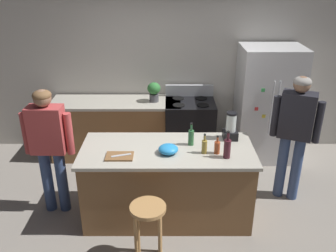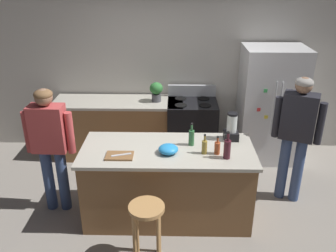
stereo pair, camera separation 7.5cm
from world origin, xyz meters
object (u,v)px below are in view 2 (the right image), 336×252
object	(u,v)px
mixing_bowl	(168,149)
cutting_board	(119,156)
kitchen_island	(167,183)
refrigerator	(270,105)
bottle_wine	(227,149)
bottle_cooking_sauce	(217,148)
potted_plant	(156,91)
person_by_island_left	(50,140)
chef_knife	(121,155)
bottle_olive_oil	(191,137)
blender_appliance	(232,128)
person_by_sink_right	(297,129)
bar_stool	(147,219)
bottle_vinegar	(204,147)
stove_range	(192,129)

from	to	relation	value
mixing_bowl	cutting_board	bearing A→B (deg)	-170.34
kitchen_island	refrigerator	distance (m)	2.18
bottle_wine	bottle_cooking_sauce	size ratio (longest dim) A/B	1.46
potted_plant	cutting_board	world-z (taller)	potted_plant
person_by_island_left	chef_knife	distance (m)	0.93
bottle_cooking_sauce	bottle_olive_oil	distance (m)	0.35
potted_plant	blender_appliance	distance (m)	1.61
mixing_bowl	chef_knife	world-z (taller)	mixing_bowl
kitchen_island	bottle_cooking_sauce	bearing A→B (deg)	-10.87
potted_plant	cutting_board	xyz separation A→B (m)	(-0.32, -1.74, -0.16)
refrigerator	bottle_wine	distance (m)	1.92
person_by_island_left	kitchen_island	bearing A→B (deg)	-4.48
person_by_sink_right	bottle_olive_oil	bearing A→B (deg)	-167.88
bottle_cooking_sauce	mixing_bowl	xyz separation A→B (m)	(-0.54, 0.00, -0.03)
blender_appliance	bottle_wine	xyz separation A→B (m)	(-0.11, -0.46, -0.03)
bar_stool	cutting_board	size ratio (longest dim) A/B	2.28
bar_stool	bottle_vinegar	size ratio (longest dim) A/B	2.90
bar_stool	person_by_island_left	bearing A→B (deg)	143.95
chef_knife	cutting_board	bearing A→B (deg)	162.77
bottle_wine	bottle_cooking_sauce	xyz separation A→B (m)	(-0.09, 0.09, -0.04)
person_by_sink_right	bottle_cooking_sauce	distance (m)	1.13
bar_stool	bottle_wine	bearing A→B (deg)	33.81
bar_stool	blender_appliance	xyz separation A→B (m)	(0.95, 1.02, 0.53)
bar_stool	bottle_vinegar	world-z (taller)	bottle_vinegar
potted_plant	bottle_wine	xyz separation A→B (m)	(0.85, -1.75, -0.06)
kitchen_island	bottle_cooking_sauce	distance (m)	0.78
kitchen_island	bottle_wine	xyz separation A→B (m)	(0.65, -0.20, 0.57)
person_by_island_left	mixing_bowl	size ratio (longest dim) A/B	7.20
person_by_island_left	bottle_vinegar	size ratio (longest dim) A/B	6.74
bottle_olive_oil	cutting_board	distance (m)	0.85
person_by_island_left	person_by_sink_right	xyz separation A→B (m)	(2.95, 0.27, 0.05)
bottle_cooking_sauce	cutting_board	world-z (taller)	bottle_cooking_sauce
bottle_cooking_sauce	mixing_bowl	size ratio (longest dim) A/B	0.98
bottle_cooking_sauce	bar_stool	bearing A→B (deg)	-138.55
refrigerator	bar_stool	size ratio (longest dim) A/B	2.58
bar_stool	stove_range	bearing A→B (deg)	76.75
person_by_sink_right	refrigerator	bearing A→B (deg)	92.63
stove_range	cutting_board	world-z (taller)	stove_range
bottle_cooking_sauce	bottle_olive_oil	bearing A→B (deg)	142.96
bar_stool	bottle_cooking_sauce	bearing A→B (deg)	41.45
potted_plant	bottle_olive_oil	world-z (taller)	potted_plant
refrigerator	person_by_island_left	size ratio (longest dim) A/B	1.11
refrigerator	bottle_wine	bearing A→B (deg)	-117.21
kitchen_island	bottle_cooking_sauce	size ratio (longest dim) A/B	9.20
bar_stool	bottle_olive_oil	size ratio (longest dim) A/B	2.48
kitchen_island	bottle_vinegar	distance (m)	0.69
chef_knife	person_by_sink_right	bearing A→B (deg)	-1.75
refrigerator	person_by_island_left	distance (m)	3.22
refrigerator	blender_appliance	size ratio (longest dim) A/B	5.20
stove_range	bottle_cooking_sauce	xyz separation A→B (m)	(0.20, -1.63, 0.53)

